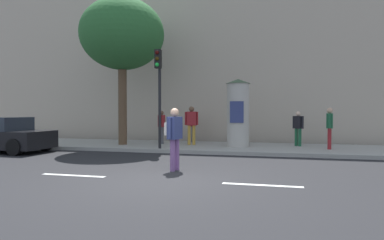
{
  "coord_description": "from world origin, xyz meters",
  "views": [
    {
      "loc": [
        2.69,
        -7.69,
        1.66
      ],
      "look_at": [
        0.28,
        2.0,
        1.41
      ],
      "focal_mm": 31.52,
      "sensor_mm": 36.0,
      "label": 1
    }
  ],
  "objects_px": {
    "pedestrian_in_light_jacket": "(192,122)",
    "pedestrian_in_red_top": "(193,124)",
    "pedestrian_near_pole": "(174,133)",
    "poster_column": "(238,112)",
    "parked_car_dark": "(1,135)",
    "traffic_light": "(159,82)",
    "pedestrian_with_backpack": "(330,125)",
    "street_tree": "(122,35)",
    "pedestrian_with_bag": "(161,124)",
    "pedestrian_tallest": "(298,126)"
  },
  "relations": [
    {
      "from": "pedestrian_in_light_jacket",
      "to": "pedestrian_with_backpack",
      "type": "xyz_separation_m",
      "value": [
        5.82,
        -0.41,
        -0.08
      ]
    },
    {
      "from": "pedestrian_near_pole",
      "to": "parked_car_dark",
      "type": "xyz_separation_m",
      "value": [
        -8.22,
        2.47,
        -0.37
      ]
    },
    {
      "from": "street_tree",
      "to": "pedestrian_in_light_jacket",
      "type": "bearing_deg",
      "value": 11.89
    },
    {
      "from": "poster_column",
      "to": "parked_car_dark",
      "type": "xyz_separation_m",
      "value": [
        -9.42,
        -3.0,
        -0.94
      ]
    },
    {
      "from": "pedestrian_in_light_jacket",
      "to": "traffic_light",
      "type": "bearing_deg",
      "value": -114.84
    },
    {
      "from": "traffic_light",
      "to": "pedestrian_near_pole",
      "type": "xyz_separation_m",
      "value": [
        1.84,
        -3.88,
        -1.8
      ]
    },
    {
      "from": "street_tree",
      "to": "pedestrian_with_bag",
      "type": "relative_size",
      "value": 4.27
    },
    {
      "from": "street_tree",
      "to": "pedestrian_with_backpack",
      "type": "bearing_deg",
      "value": 1.56
    },
    {
      "from": "pedestrian_with_bag",
      "to": "pedestrian_with_backpack",
      "type": "relative_size",
      "value": 0.94
    },
    {
      "from": "pedestrian_in_light_jacket",
      "to": "pedestrian_in_red_top",
      "type": "height_order",
      "value": "pedestrian_in_light_jacket"
    },
    {
      "from": "pedestrian_in_red_top",
      "to": "poster_column",
      "type": "bearing_deg",
      "value": -34.01
    },
    {
      "from": "traffic_light",
      "to": "parked_car_dark",
      "type": "distance_m",
      "value": 6.89
    },
    {
      "from": "pedestrian_in_light_jacket",
      "to": "pedestrian_in_red_top",
      "type": "bearing_deg",
      "value": 101.08
    },
    {
      "from": "traffic_light",
      "to": "street_tree",
      "type": "height_order",
      "value": "street_tree"
    },
    {
      "from": "poster_column",
      "to": "pedestrian_in_light_jacket",
      "type": "relative_size",
      "value": 1.66
    },
    {
      "from": "traffic_light",
      "to": "pedestrian_tallest",
      "type": "xyz_separation_m",
      "value": [
        5.56,
        2.48,
        -1.83
      ]
    },
    {
      "from": "traffic_light",
      "to": "poster_column",
      "type": "bearing_deg",
      "value": 27.58
    },
    {
      "from": "street_tree",
      "to": "pedestrian_in_red_top",
      "type": "bearing_deg",
      "value": 34.18
    },
    {
      "from": "pedestrian_with_backpack",
      "to": "parked_car_dark",
      "type": "distance_m",
      "value": 13.42
    },
    {
      "from": "pedestrian_in_light_jacket",
      "to": "pedestrian_tallest",
      "type": "height_order",
      "value": "pedestrian_in_light_jacket"
    },
    {
      "from": "pedestrian_in_red_top",
      "to": "pedestrian_near_pole",
      "type": "bearing_deg",
      "value": -80.4
    },
    {
      "from": "pedestrian_in_light_jacket",
      "to": "pedestrian_tallest",
      "type": "xyz_separation_m",
      "value": [
        4.67,
        0.56,
        -0.17
      ]
    },
    {
      "from": "pedestrian_with_bag",
      "to": "parked_car_dark",
      "type": "relative_size",
      "value": 0.37
    },
    {
      "from": "parked_car_dark",
      "to": "street_tree",
      "type": "bearing_deg",
      "value": 32.71
    },
    {
      "from": "pedestrian_near_pole",
      "to": "pedestrian_in_light_jacket",
      "type": "distance_m",
      "value": 5.88
    },
    {
      "from": "poster_column",
      "to": "pedestrian_near_pole",
      "type": "xyz_separation_m",
      "value": [
        -1.2,
        -5.47,
        -0.57
      ]
    },
    {
      "from": "traffic_light",
      "to": "pedestrian_with_backpack",
      "type": "xyz_separation_m",
      "value": [
        6.71,
        1.51,
        -1.74
      ]
    },
    {
      "from": "pedestrian_in_light_jacket",
      "to": "parked_car_dark",
      "type": "relative_size",
      "value": 0.42
    },
    {
      "from": "parked_car_dark",
      "to": "pedestrian_with_backpack",
      "type": "bearing_deg",
      "value": 12.59
    },
    {
      "from": "street_tree",
      "to": "poster_column",
      "type": "bearing_deg",
      "value": 3.45
    },
    {
      "from": "pedestrian_tallest",
      "to": "pedestrian_with_backpack",
      "type": "relative_size",
      "value": 0.92
    },
    {
      "from": "pedestrian_near_pole",
      "to": "pedestrian_in_light_jacket",
      "type": "relative_size",
      "value": 1.0
    },
    {
      "from": "street_tree",
      "to": "pedestrian_with_backpack",
      "type": "height_order",
      "value": "street_tree"
    },
    {
      "from": "street_tree",
      "to": "pedestrian_with_bag",
      "type": "xyz_separation_m",
      "value": [
        1.58,
        0.86,
        -4.11
      ]
    },
    {
      "from": "traffic_light",
      "to": "pedestrian_with_bag",
      "type": "distance_m",
      "value": 2.86
    },
    {
      "from": "traffic_light",
      "to": "pedestrian_with_backpack",
      "type": "bearing_deg",
      "value": 12.69
    },
    {
      "from": "street_tree",
      "to": "pedestrian_tallest",
      "type": "height_order",
      "value": "street_tree"
    },
    {
      "from": "pedestrian_with_bag",
      "to": "pedestrian_in_red_top",
      "type": "bearing_deg",
      "value": 40.17
    },
    {
      "from": "pedestrian_near_pole",
      "to": "pedestrian_in_red_top",
      "type": "relative_size",
      "value": 1.14
    },
    {
      "from": "street_tree",
      "to": "pedestrian_in_red_top",
      "type": "xyz_separation_m",
      "value": [
        2.84,
        1.93,
        -4.12
      ]
    },
    {
      "from": "pedestrian_in_light_jacket",
      "to": "pedestrian_in_red_top",
      "type": "relative_size",
      "value": 1.14
    },
    {
      "from": "traffic_light",
      "to": "pedestrian_in_red_top",
      "type": "height_order",
      "value": "traffic_light"
    },
    {
      "from": "traffic_light",
      "to": "pedestrian_with_backpack",
      "type": "relative_size",
      "value": 2.4
    },
    {
      "from": "pedestrian_near_pole",
      "to": "parked_car_dark",
      "type": "distance_m",
      "value": 8.59
    },
    {
      "from": "pedestrian_with_bag",
      "to": "pedestrian_tallest",
      "type": "bearing_deg",
      "value": 3.21
    },
    {
      "from": "parked_car_dark",
      "to": "pedestrian_in_light_jacket",
      "type": "bearing_deg",
      "value": 24.63
    },
    {
      "from": "parked_car_dark",
      "to": "pedestrian_in_red_top",
      "type": "bearing_deg",
      "value": 33.31
    },
    {
      "from": "pedestrian_in_red_top",
      "to": "parked_car_dark",
      "type": "relative_size",
      "value": 0.37
    },
    {
      "from": "pedestrian_in_red_top",
      "to": "pedestrian_tallest",
      "type": "height_order",
      "value": "pedestrian_in_red_top"
    },
    {
      "from": "pedestrian_with_backpack",
      "to": "pedestrian_in_light_jacket",
      "type": "bearing_deg",
      "value": 175.99
    }
  ]
}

